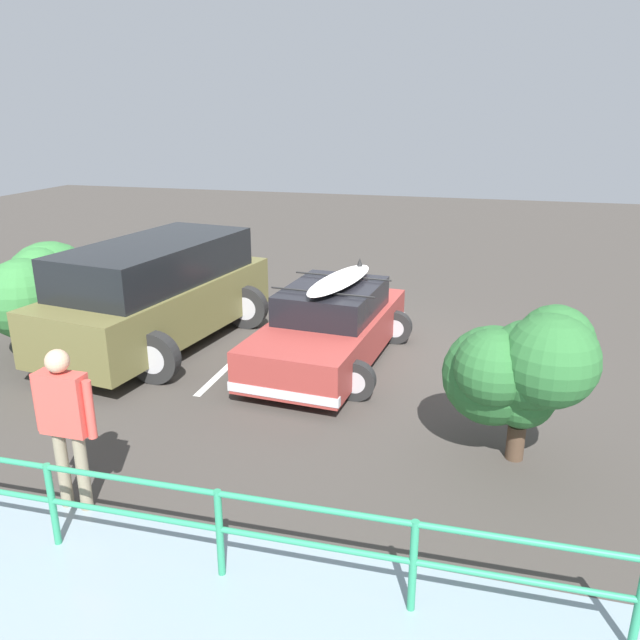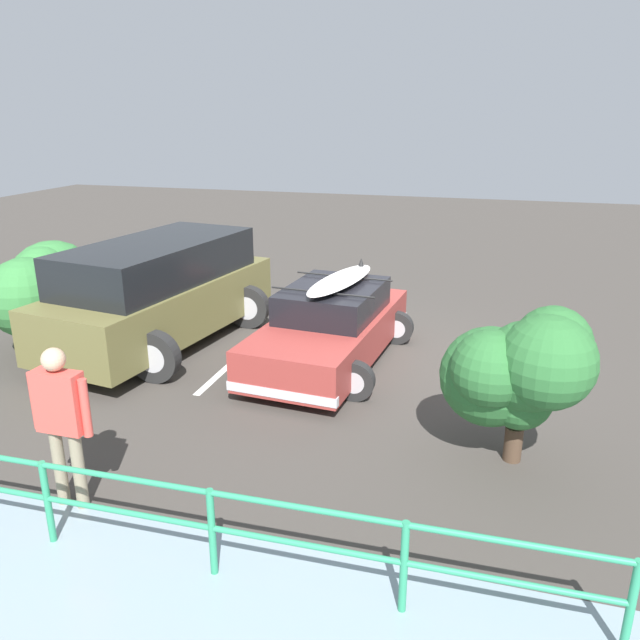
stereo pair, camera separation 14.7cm
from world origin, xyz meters
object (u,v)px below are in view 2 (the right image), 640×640
(suv_car, at_px, (161,291))
(bush_near_left, at_px, (518,369))
(bush_near_right, at_px, (50,290))
(sedan_car, at_px, (331,327))
(person_bystander, at_px, (61,414))

(suv_car, height_order, bush_near_left, bush_near_left)
(bush_near_left, height_order, bush_near_right, bush_near_left)
(sedan_car, xyz_separation_m, person_bystander, (1.63, 4.81, 0.48))
(sedan_car, height_order, bush_near_right, bush_near_right)
(bush_near_left, distance_m, bush_near_right, 8.43)
(suv_car, xyz_separation_m, bush_near_right, (1.98, 0.52, 0.01))
(suv_car, xyz_separation_m, bush_near_left, (-6.18, 2.63, 0.26))
(sedan_car, xyz_separation_m, bush_near_left, (-2.97, 2.64, 0.64))
(sedan_car, distance_m, suv_car, 3.23)
(person_bystander, bearing_deg, bush_near_right, -50.30)
(sedan_car, relative_size, bush_near_left, 2.10)
(suv_car, bearing_deg, sedan_car, -179.70)
(sedan_car, distance_m, person_bystander, 5.11)
(suv_car, bearing_deg, person_bystander, 108.18)
(suv_car, bearing_deg, bush_near_left, 156.98)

